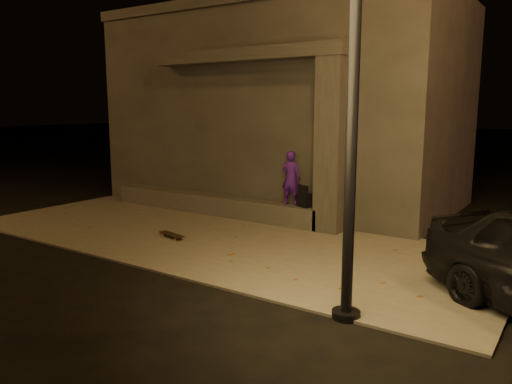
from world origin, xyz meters
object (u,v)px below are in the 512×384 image
Objects in this scene: backpack at (305,199)px; skateboard at (172,235)px; skateboarder at (291,178)px; column at (332,146)px.

backpack reaches higher than skateboard.
skateboarder is at bearing 71.89° from skateboard.
backpack is (-0.60, 0.00, -1.18)m from column.
backpack is 2.96m from skateboard.
backpack is (0.36, 0.00, -0.44)m from skateboarder.
column reaches higher than skateboarder.
column is 1.33m from backpack.
skateboarder is at bearing 180.00° from column.
column is 2.99× the size of skateboarder.
skateboard is at bearing -103.61° from backpack.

